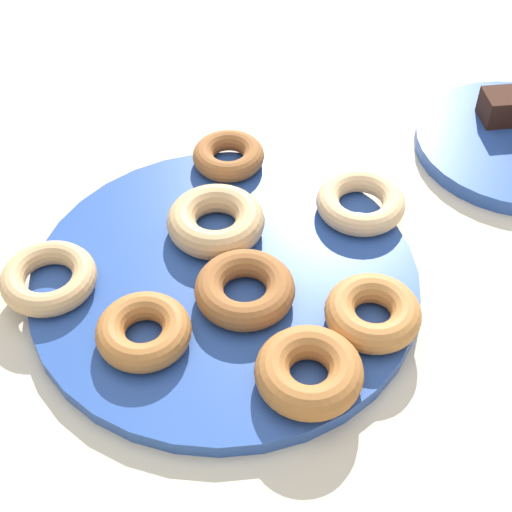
{
  "coord_description": "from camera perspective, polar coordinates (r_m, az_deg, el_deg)",
  "views": [
    {
      "loc": [
        0.46,
        0.12,
        0.54
      ],
      "look_at": [
        0.0,
        0.03,
        0.05
      ],
      "focal_mm": 52.94,
      "sensor_mm": 36.0,
      "label": 1
    }
  ],
  "objects": [
    {
      "name": "donut_4",
      "position": [
        0.62,
        4.02,
        -8.73
      ],
      "size": [
        0.13,
        0.13,
        0.03
      ],
      "primitive_type": "torus",
      "rotation": [
        0.0,
        0.0,
        2.35
      ],
      "color": "#AD6B33",
      "rests_on": "donut_plate"
    },
    {
      "name": "donut_5",
      "position": [
        0.74,
        -3.06,
        2.66
      ],
      "size": [
        0.1,
        0.1,
        0.03
      ],
      "primitive_type": "torus",
      "rotation": [
        0.0,
        0.0,
        1.64
      ],
      "color": "tan",
      "rests_on": "donut_plate"
    },
    {
      "name": "donut_2",
      "position": [
        0.71,
        -15.4,
        -1.62
      ],
      "size": [
        0.11,
        0.11,
        0.02
      ],
      "primitive_type": "torus",
      "rotation": [
        0.0,
        0.0,
        5.98
      ],
      "color": "tan",
      "rests_on": "donut_plate"
    },
    {
      "name": "donut_1",
      "position": [
        0.67,
        8.82,
        -4.26
      ],
      "size": [
        0.09,
        0.09,
        0.03
      ],
      "primitive_type": "torus",
      "rotation": [
        0.0,
        0.0,
        3.04
      ],
      "color": "#BC7A3D",
      "rests_on": "donut_plate"
    },
    {
      "name": "donut_3",
      "position": [
        0.68,
        -0.85,
        -2.53
      ],
      "size": [
        0.12,
        0.12,
        0.03
      ],
      "primitive_type": "torus",
      "rotation": [
        0.0,
        0.0,
        4.35
      ],
      "color": "#995B2D",
      "rests_on": "donut_plate"
    },
    {
      "name": "donut_0",
      "position": [
        0.77,
        7.91,
        4.04
      ],
      "size": [
        0.12,
        0.12,
        0.02
      ],
      "primitive_type": "torus",
      "rotation": [
        0.0,
        0.0,
        1.2
      ],
      "color": "#EABC84",
      "rests_on": "donut_plate"
    },
    {
      "name": "brownie_near",
      "position": [
        0.92,
        18.34,
        10.67
      ],
      "size": [
        0.05,
        0.06,
        0.03
      ],
      "primitive_type": "cube",
      "rotation": [
        0.0,
        0.0,
        0.31
      ],
      "color": "#381E14",
      "rests_on": "cake_plate"
    },
    {
      "name": "donut_plate",
      "position": [
        0.71,
        -2.36,
        -1.75
      ],
      "size": [
        0.36,
        0.36,
        0.02
      ],
      "primitive_type": "cylinder",
      "color": "#284C9E",
      "rests_on": "ground_plane"
    },
    {
      "name": "donut_6",
      "position": [
        0.65,
        -8.49,
        -5.65
      ],
      "size": [
        0.12,
        0.12,
        0.03
      ],
      "primitive_type": "torus",
      "rotation": [
        0.0,
        0.0,
        2.21
      ],
      "color": "#AD6B33",
      "rests_on": "donut_plate"
    },
    {
      "name": "donut_7",
      "position": [
        0.82,
        -2.1,
        7.58
      ],
      "size": [
        0.11,
        0.11,
        0.02
      ],
      "primitive_type": "torus",
      "rotation": [
        0.0,
        0.0,
        5.41
      ],
      "color": "#995B2D",
      "rests_on": "donut_plate"
    },
    {
      "name": "ground_plane",
      "position": [
        0.72,
        -2.35,
        -2.16
      ],
      "size": [
        2.4,
        2.4,
        0.0
      ],
      "primitive_type": "plane",
      "color": "beige"
    }
  ]
}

